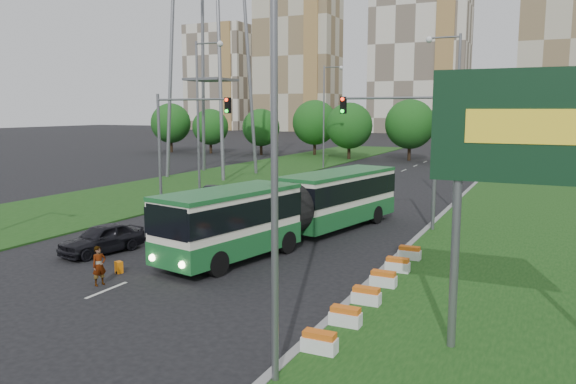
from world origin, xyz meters
The scene contains 20 objects.
ground centered at (0.00, 0.00, 0.00)m, with size 360.00×360.00×0.00m, color black.
grass_median centered at (13.00, 8.00, 0.07)m, with size 14.00×60.00×0.15m, color #164112.
median_kerb centered at (6.05, 8.00, 0.09)m, with size 0.30×60.00×0.18m, color gray.
left_verge centered at (-18.00, 25.00, 0.05)m, with size 12.00×110.00×0.10m, color #164112.
lane_markings centered at (-3.00, 20.00, 0.00)m, with size 0.20×100.00×0.01m, color silver, non-canonical shape.
flower_planters centered at (6.70, -2.50, 0.45)m, with size 1.10×11.50×0.60m, color white, non-canonical shape.
billboard centered at (12.25, -6.00, 6.16)m, with size 6.00×0.37×8.00m.
traffic_mast_median centered at (4.78, 10.00, 5.35)m, with size 5.76×0.32×8.00m.
traffic_mast_left centered at (-10.38, 9.00, 5.35)m, with size 5.76×0.32×8.00m.
street_lamps centered at (-3.00, 10.00, 6.00)m, with size 36.00×60.00×12.00m, color slate, non-canonical shape.
tree_line centered at (10.00, 55.00, 4.50)m, with size 120.00×8.00×9.00m, color #184E14, non-canonical shape.
apartment_tower_west centered at (-65.00, 150.00, 24.00)m, with size 26.00×15.00×48.00m, color beige.
apartment_tower_cwest centered at (-25.00, 150.00, 26.00)m, with size 28.00×15.00×52.00m, color silver.
apartment_tower_ceast centered at (15.00, 150.00, 25.00)m, with size 25.00×15.00×50.00m, color beige.
midrise_west centered at (-95.00, 150.00, 18.00)m, with size 22.00×14.00×36.00m, color silver.
articulated_bus centered at (0.04, 4.70, 1.78)m, with size 2.75×17.64×2.90m.
car_left_near centered at (-7.25, -1.70, 0.73)m, with size 1.71×4.26×1.45m, color black.
car_left_far centered at (-8.94, 11.13, 0.80)m, with size 1.70×4.87×1.61m, color black.
pedestrian centered at (-3.69, -5.63, 0.80)m, with size 0.58×0.38×1.59m, color gray.
shopping_trolley centered at (-4.16, -4.02, 0.25)m, with size 0.30×0.32×0.51m.
Camera 1 is at (12.29, -21.98, 6.93)m, focal length 35.00 mm.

